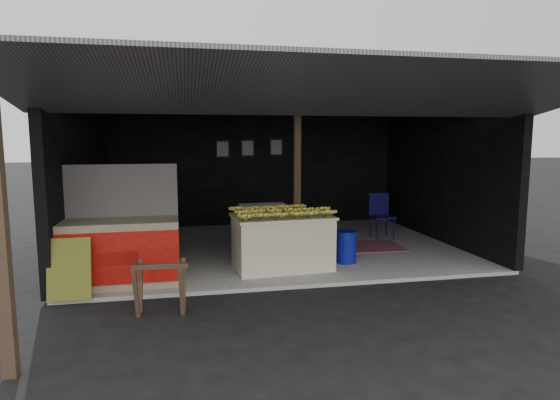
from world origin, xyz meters
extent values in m
plane|color=black|center=(0.00, 0.00, 0.00)|extent=(80.00, 80.00, 0.00)
cube|color=gray|center=(0.00, 2.50, 0.03)|extent=(7.00, 5.00, 0.06)
cube|color=black|center=(0.00, 5.00, 1.51)|extent=(7.00, 0.15, 2.90)
cube|color=black|center=(-3.50, 2.50, 1.51)|extent=(0.15, 5.00, 2.90)
cube|color=black|center=(3.50, 2.50, 1.51)|extent=(0.15, 5.00, 2.90)
cube|color=#232326|center=(0.00, 2.50, 2.96)|extent=(7.20, 5.20, 0.12)
cube|color=#232326|center=(0.00, -0.95, 2.73)|extent=(7.40, 2.47, 0.48)
cube|color=#463223|center=(0.30, 1.90, 1.49)|extent=(0.12, 0.12, 2.85)
cube|color=#463223|center=(-3.30, -1.90, 1.25)|extent=(0.12, 0.12, 2.50)
cube|color=silver|center=(-0.18, 0.93, 0.47)|extent=(1.58, 1.02, 0.83)
cube|color=silver|center=(-0.18, 0.93, 0.91)|extent=(1.65, 1.08, 0.04)
cube|color=white|center=(-0.32, 1.87, 0.52)|extent=(0.87, 0.62, 0.92)
cube|color=navy|center=(-0.32, 1.58, 0.56)|extent=(0.64, 0.07, 0.28)
cube|color=#B21414|center=(-0.32, 1.58, 0.24)|extent=(0.41, 0.05, 0.09)
cube|color=#998466|center=(-2.65, 0.58, 0.53)|extent=(1.68, 0.76, 0.94)
cube|color=red|center=(-2.65, 0.21, 0.53)|extent=(1.67, 0.05, 0.73)
cube|color=white|center=(-2.65, 0.20, 0.53)|extent=(0.57, 0.02, 0.19)
cube|color=#18284A|center=(-2.65, 0.90, 1.39)|extent=(1.67, 0.08, 0.78)
cube|color=black|center=(-3.21, 0.01, 0.47)|extent=(0.54, 0.19, 0.81)
cube|color=#463223|center=(-2.30, -0.77, 0.33)|extent=(0.07, 0.26, 0.65)
cube|color=#463223|center=(-1.77, -0.81, 0.33)|extent=(0.07, 0.26, 0.65)
cube|color=#463223|center=(-2.28, -0.45, 0.33)|extent=(0.07, 0.26, 0.65)
cube|color=#463223|center=(-1.75, -0.49, 0.33)|extent=(0.07, 0.26, 0.65)
cube|color=#463223|center=(-2.02, -0.63, 0.62)|extent=(0.68, 0.11, 0.06)
cylinder|color=navy|center=(0.96, 1.06, 0.32)|extent=(0.35, 0.35, 0.52)
cylinder|color=#0B0936|center=(2.16, 2.51, 0.29)|extent=(0.03, 0.03, 0.47)
cylinder|color=#0B0936|center=(2.53, 2.52, 0.29)|extent=(0.03, 0.03, 0.47)
cylinder|color=#0B0936|center=(2.15, 2.88, 0.29)|extent=(0.03, 0.03, 0.47)
cylinder|color=#0B0936|center=(2.52, 2.88, 0.29)|extent=(0.03, 0.03, 0.47)
cube|color=#0B0936|center=(2.34, 2.70, 0.53)|extent=(0.45, 0.45, 0.04)
cube|color=#0B0936|center=(2.34, 2.90, 0.77)|extent=(0.45, 0.04, 0.48)
cube|color=maroon|center=(1.69, 2.09, 0.07)|extent=(1.55, 1.07, 0.01)
cube|color=black|center=(-0.80, 4.90, 1.91)|extent=(0.32, 0.03, 0.42)
cube|color=#4C4C59|center=(-0.80, 4.88, 1.91)|extent=(0.26, 0.02, 0.34)
cube|color=black|center=(-0.20, 4.90, 1.93)|extent=(0.32, 0.03, 0.42)
cube|color=#4C4C59|center=(-0.20, 4.88, 1.93)|extent=(0.26, 0.02, 0.34)
cube|color=black|center=(0.50, 4.90, 1.95)|extent=(0.32, 0.03, 0.42)
cube|color=#4C4C59|center=(0.50, 4.88, 1.95)|extent=(0.26, 0.02, 0.34)
camera|label=1|loc=(-1.69, -6.34, 2.16)|focal=30.00mm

